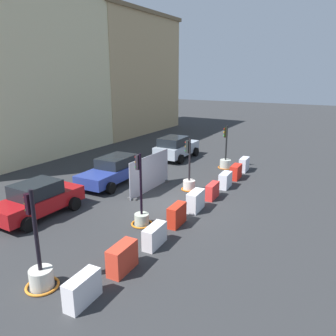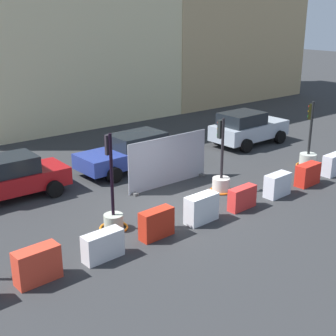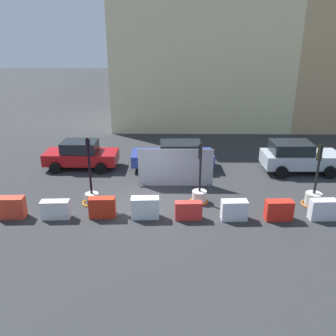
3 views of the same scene
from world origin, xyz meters
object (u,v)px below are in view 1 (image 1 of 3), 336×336
Objects in this scene: traffic_light_3 at (225,162)px; construction_barrier_6 at (225,180)px; car_red_compact at (38,199)px; construction_barrier_7 at (236,172)px; traffic_light_2 at (189,181)px; car_blue_estate at (113,170)px; construction_barrier_8 at (244,165)px; construction_barrier_4 at (196,201)px; construction_barrier_3 at (177,215)px; construction_barrier_1 at (122,258)px; construction_barrier_0 at (82,290)px; construction_barrier_2 at (155,236)px; traffic_light_0 at (41,273)px; construction_barrier_5 at (212,191)px; car_silver_hatchback at (176,147)px; traffic_light_1 at (141,214)px.

traffic_light_3 is 2.63× the size of construction_barrier_6.
car_red_compact is at bearing 142.58° from construction_barrier_6.
traffic_light_3 is 2.35m from construction_barrier_7.
traffic_light_2 is at bearing 129.74° from construction_barrier_6.
construction_barrier_8 is at bearing -43.81° from car_blue_estate.
construction_barrier_6 is at bearing -1.43° from construction_barrier_4.
traffic_light_3 reaches higher than car_red_compact.
car_blue_estate reaches higher than construction_barrier_3.
construction_barrier_1 is 5.56m from construction_barrier_4.
construction_barrier_0 is 1.00× the size of construction_barrier_1.
car_red_compact reaches higher than construction_barrier_3.
construction_barrier_7 is at bearing -0.25° from construction_barrier_0.
construction_barrier_4 is at bearing -102.14° from car_blue_estate.
construction_barrier_2 is 10.98m from construction_barrier_8.
construction_barrier_4 is 1.08× the size of construction_barrier_8.
traffic_light_3 is 1.31m from construction_barrier_8.
construction_barrier_4 is at bearing -170.22° from traffic_light_3.
traffic_light_0 is 9.33m from construction_barrier_5.
car_blue_estate is (-0.54, 5.86, 0.37)m from construction_barrier_5.
traffic_light_2 reaches higher than construction_barrier_2.
construction_barrier_5 is at bearing -3.16° from construction_barrier_4.
construction_barrier_5 is at bearing -166.24° from traffic_light_3.
construction_barrier_2 is at bearing -155.10° from car_silver_hatchback.
construction_barrier_0 is 0.28× the size of car_silver_hatchback.
construction_barrier_0 is 1.05× the size of construction_barrier_3.
traffic_light_1 is 0.67× the size of car_blue_estate.
construction_barrier_4 is at bearing -11.62° from traffic_light_0.
traffic_light_1 is at bearing -158.98° from car_silver_hatchback.
construction_barrier_0 is at bearing -145.89° from car_blue_estate.
construction_barrier_4 is 0.25× the size of car_blue_estate.
construction_barrier_4 is (5.56, 0.04, -0.00)m from construction_barrier_1.
construction_barrier_2 is (3.62, -0.05, -0.02)m from construction_barrier_0.
traffic_light_2 is 2.42× the size of construction_barrier_1.
construction_barrier_0 is at bearing -179.39° from construction_barrier_3.
traffic_light_1 is 2.74× the size of construction_barrier_5.
construction_barrier_2 is at bearing -130.14° from car_blue_estate.
construction_barrier_0 is at bearing -171.05° from traffic_light_2.
traffic_light_2 is at bearing 70.62° from construction_barrier_5.
construction_barrier_1 is 9.21m from construction_barrier_6.
car_blue_estate is at bearing 77.86° from construction_barrier_4.
car_silver_hatchback is (0.69, 5.36, 0.41)m from construction_barrier_8.
construction_barrier_0 is 9.10m from construction_barrier_5.
traffic_light_1 is 8.09m from construction_barrier_7.
construction_barrier_2 is at bearing -130.87° from traffic_light_1.
traffic_light_2 is 7.65m from car_red_compact.
construction_barrier_5 is at bearing -0.42° from construction_barrier_0.
construction_barrier_4 is 5.48m from construction_barrier_7.
construction_barrier_8 is (10.98, 0.05, 0.04)m from construction_barrier_2.
construction_barrier_3 is 0.99× the size of construction_barrier_7.
construction_barrier_0 is at bearing -179.75° from construction_barrier_4.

